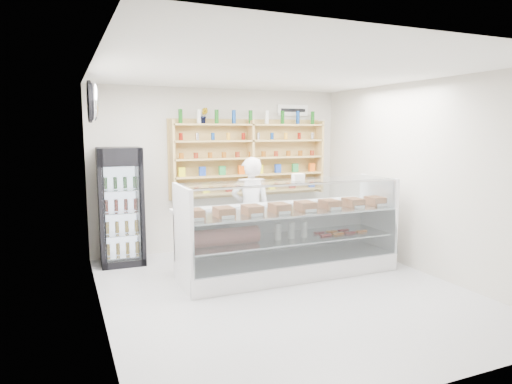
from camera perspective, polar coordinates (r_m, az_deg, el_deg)
name	(u,v)px	position (r m, az deg, el deg)	size (l,w,h in m)	color
room	(285,185)	(5.79, 3.66, 0.92)	(5.00, 5.00, 5.00)	#A0A0A4
display_counter	(289,249)	(6.68, 4.11, -7.13)	(3.17, 0.95, 1.38)	white
shop_worker	(251,210)	(7.19, -0.66, -2.25)	(0.61, 0.40, 1.68)	silver
drinks_cooler	(121,206)	(7.40, -16.53, -1.68)	(0.68, 0.66, 1.82)	black
wall_shelving	(251,158)	(8.10, -0.67, 4.26)	(2.84, 0.28, 1.33)	tan
potted_plant	(204,116)	(7.80, -6.56, 9.46)	(0.15, 0.12, 0.26)	#1E6626
security_mirror	(94,102)	(6.35, -19.65, 10.59)	(0.15, 0.50, 0.50)	silver
wall_sign	(293,110)	(8.59, 4.61, 10.14)	(0.62, 0.03, 0.20)	white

